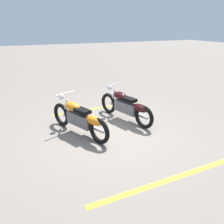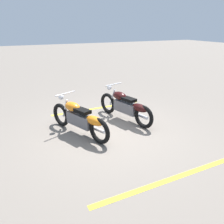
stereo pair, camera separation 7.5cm
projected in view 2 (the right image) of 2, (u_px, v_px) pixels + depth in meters
The scene contains 5 objects.
ground_plane at pixel (109, 132), 6.20m from camera, with size 60.00×60.00×0.00m, color slate.
motorcycle_bright_foreground at pixel (80, 118), 5.90m from camera, with size 2.10×0.96×1.04m.
motorcycle_dark_foreground at pixel (126, 106), 6.79m from camera, with size 2.17×0.84×1.04m.
parking_stripe_near at pixel (97, 108), 7.95m from camera, with size 3.20×0.12×0.01m, color yellow.
parking_stripe_mid at pixel (168, 180), 4.27m from camera, with size 3.20×0.12×0.01m, color yellow.
Camera 2 is at (5.09, -2.29, 2.75)m, focal length 36.40 mm.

